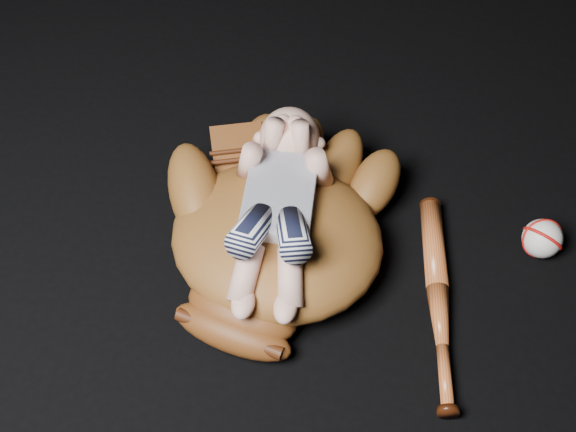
{
  "coord_description": "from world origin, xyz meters",
  "views": [
    {
      "loc": [
        -0.1,
        -0.6,
        1.01
      ],
      "look_at": [
        -0.13,
        0.14,
        0.08
      ],
      "focal_mm": 45.0,
      "sensor_mm": 36.0,
      "label": 1
    }
  ],
  "objects_px": {
    "baseball_bat": "(438,300)",
    "baseball": "(542,239)",
    "newborn_baby": "(277,208)",
    "baseball_glove": "(277,231)"
  },
  "relations": [
    {
      "from": "newborn_baby",
      "to": "baseball_bat",
      "type": "height_order",
      "value": "newborn_baby"
    },
    {
      "from": "baseball_bat",
      "to": "newborn_baby",
      "type": "bearing_deg",
      "value": 162.22
    },
    {
      "from": "baseball_bat",
      "to": "baseball_glove",
      "type": "bearing_deg",
      "value": 162.72
    },
    {
      "from": "baseball_glove",
      "to": "baseball",
      "type": "bearing_deg",
      "value": 25.5
    },
    {
      "from": "baseball_glove",
      "to": "baseball_bat",
      "type": "xyz_separation_m",
      "value": [
        0.27,
        -0.08,
        -0.06
      ]
    },
    {
      "from": "newborn_baby",
      "to": "baseball",
      "type": "distance_m",
      "value": 0.46
    },
    {
      "from": "baseball_glove",
      "to": "newborn_baby",
      "type": "xyz_separation_m",
      "value": [
        0.0,
        0.0,
        0.06
      ]
    },
    {
      "from": "baseball_glove",
      "to": "newborn_baby",
      "type": "relative_size",
      "value": 1.28
    },
    {
      "from": "baseball_bat",
      "to": "baseball",
      "type": "bearing_deg",
      "value": 33.46
    },
    {
      "from": "newborn_baby",
      "to": "baseball_glove",
      "type": "bearing_deg",
      "value": -117.74
    }
  ]
}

